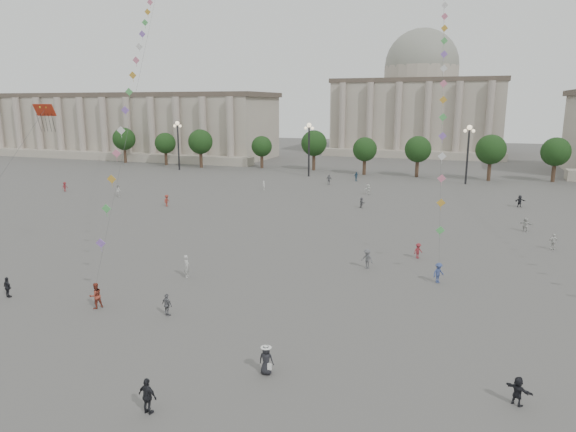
% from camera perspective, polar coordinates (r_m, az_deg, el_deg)
% --- Properties ---
extents(ground, '(360.00, 360.00, 0.00)m').
position_cam_1_polar(ground, '(35.37, -9.00, -11.78)').
color(ground, '#514E4C').
rests_on(ground, ground).
extents(hall_west, '(84.00, 26.22, 17.20)m').
position_cam_1_polar(hall_west, '(152.27, -17.12, 9.62)').
color(hall_west, '#A69A8B').
rests_on(hall_west, ground).
extents(hall_central, '(48.30, 34.30, 35.50)m').
position_cam_1_polar(hall_central, '(158.15, 14.35, 11.97)').
color(hall_central, '#A69A8B').
rests_on(hall_central, ground).
extents(tree_row, '(137.12, 5.12, 8.00)m').
position_cam_1_polar(tree_row, '(107.69, 11.34, 7.37)').
color(tree_row, '#38281C').
rests_on(tree_row, ground).
extents(lamp_post_far_west, '(2.00, 0.90, 10.65)m').
position_cam_1_polar(lamp_post_far_west, '(115.70, -12.14, 8.64)').
color(lamp_post_far_west, '#262628').
rests_on(lamp_post_far_west, ground).
extents(lamp_post_mid_west, '(2.00, 0.90, 10.65)m').
position_cam_1_polar(lamp_post_mid_west, '(103.12, 2.35, 8.47)').
color(lamp_post_mid_west, '#262628').
rests_on(lamp_post_mid_west, ground).
extents(lamp_post_mid_east, '(2.00, 0.90, 10.65)m').
position_cam_1_polar(lamp_post_mid_east, '(98.39, 19.41, 7.60)').
color(lamp_post_mid_east, '#262628').
rests_on(lamp_post_mid_east, ground).
extents(person_crowd_0, '(1.03, 1.03, 1.76)m').
position_cam_1_polar(person_crowd_0, '(98.18, 7.58, 4.38)').
color(person_crowd_0, '#30516C').
rests_on(person_crowd_0, ground).
extents(person_crowd_1, '(1.16, 1.16, 1.90)m').
position_cam_1_polar(person_crowd_1, '(85.34, -18.31, 2.70)').
color(person_crowd_1, silver).
rests_on(person_crowd_1, ground).
extents(person_crowd_2, '(0.69, 1.08, 1.59)m').
position_cam_1_polar(person_crowd_2, '(93.43, -23.54, 2.99)').
color(person_crowd_2, maroon).
rests_on(person_crowd_2, ground).
extents(person_crowd_3, '(1.39, 1.10, 1.48)m').
position_cam_1_polar(person_crowd_3, '(28.59, 24.17, -17.31)').
color(person_crowd_3, black).
rests_on(person_crowd_3, ground).
extents(person_crowd_4, '(1.10, 1.64, 1.70)m').
position_cam_1_polar(person_crowd_4, '(83.83, 8.90, 2.95)').
color(person_crowd_4, white).
rests_on(person_crowd_4, ground).
extents(person_crowd_6, '(1.32, 1.04, 1.79)m').
position_cam_1_polar(person_crowd_6, '(46.28, 8.78, -4.71)').
color(person_crowd_6, '#57585C').
rests_on(person_crowd_6, ground).
extents(person_crowd_7, '(1.58, 1.00, 1.62)m').
position_cam_1_polar(person_crowd_7, '(64.89, 24.88, -0.85)').
color(person_crowd_7, silver).
rests_on(person_crowd_7, ground).
extents(person_crowd_8, '(1.04, 1.08, 1.48)m').
position_cam_1_polar(person_crowd_8, '(50.24, 14.26, -3.77)').
color(person_crowd_8, maroon).
rests_on(person_crowd_8, ground).
extents(person_crowd_9, '(1.65, 1.14, 1.71)m').
position_cam_1_polar(person_crowd_9, '(79.75, 24.35, 1.51)').
color(person_crowd_9, black).
rests_on(person_crowd_9, ground).
extents(person_crowd_10, '(0.65, 0.67, 1.55)m').
position_cam_1_polar(person_crowd_10, '(87.39, -2.69, 3.42)').
color(person_crowd_10, silver).
rests_on(person_crowd_10, ground).
extents(person_crowd_12, '(1.19, 1.38, 1.50)m').
position_cam_1_polar(person_crowd_12, '(72.90, 8.17, 1.48)').
color(person_crowd_12, '#5F5E63').
rests_on(person_crowd_12, ground).
extents(person_crowd_13, '(0.70, 0.83, 1.94)m').
position_cam_1_polar(person_crowd_13, '(44.28, -11.19, -5.50)').
color(person_crowd_13, '#B8B7B3').
rests_on(person_crowd_13, ground).
extents(person_crowd_16, '(1.16, 0.86, 1.83)m').
position_cam_1_polar(person_crowd_16, '(93.24, 4.56, 4.05)').
color(person_crowd_16, slate).
rests_on(person_crowd_16, ground).
extents(person_crowd_17, '(0.70, 1.13, 1.69)m').
position_cam_1_polar(person_crowd_17, '(75.20, -13.31, 1.68)').
color(person_crowd_17, maroon).
rests_on(person_crowd_17, ground).
extents(person_crowd_19, '(1.04, 0.77, 1.64)m').
position_cam_1_polar(person_crowd_19, '(57.99, 27.37, -2.56)').
color(person_crowd_19, silver).
rests_on(person_crowd_19, ground).
extents(tourist_1, '(1.00, 0.61, 1.59)m').
position_cam_1_polar(tourist_1, '(44.53, -28.71, -6.97)').
color(tourist_1, black).
rests_on(tourist_1, ground).
extents(tourist_3, '(1.00, 0.63, 1.59)m').
position_cam_1_polar(tourist_3, '(36.90, -13.29, -9.58)').
color(tourist_3, slate).
rests_on(tourist_3, ground).
extents(tourist_4, '(1.11, 0.59, 1.80)m').
position_cam_1_polar(tourist_4, '(26.46, -15.33, -18.74)').
color(tourist_4, black).
rests_on(tourist_4, ground).
extents(kite_flyer_0, '(1.04, 1.14, 1.88)m').
position_cam_1_polar(kite_flyer_0, '(39.62, -20.59, -8.28)').
color(kite_flyer_0, maroon).
rests_on(kite_flyer_0, ground).
extents(kite_flyer_1, '(1.19, 1.24, 1.69)m').
position_cam_1_polar(kite_flyer_1, '(43.97, 16.38, -6.07)').
color(kite_flyer_1, '#38487F').
rests_on(kite_flyer_1, ground).
extents(hat_person, '(0.83, 0.60, 1.69)m').
position_cam_1_polar(hat_person, '(28.81, -2.43, -15.61)').
color(hat_person, black).
rests_on(hat_person, ground).
extents(dragon_kite, '(3.46, 8.92, 21.61)m').
position_cam_1_polar(dragon_kite, '(49.81, -25.46, 9.65)').
color(dragon_kite, '#A82711').
rests_on(dragon_kite, ground).
extents(kite_train_west, '(25.78, 52.35, 73.02)m').
position_cam_1_polar(kite_train_west, '(68.55, -15.32, 20.41)').
color(kite_train_west, '#3F3F3F').
rests_on(kite_train_west, ground).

